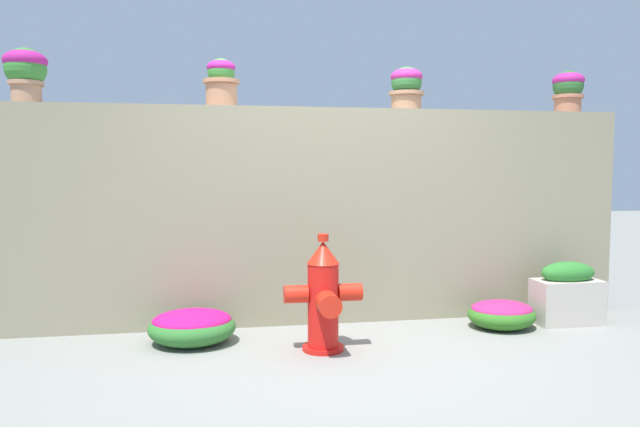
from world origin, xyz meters
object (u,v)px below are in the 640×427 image
at_px(potted_plant_0, 26,70).
at_px(flower_bush_right, 192,325).
at_px(potted_plant_1, 221,81).
at_px(potted_plant_3, 568,89).
at_px(fire_hydrant, 324,298).
at_px(potted_plant_2, 406,86).
at_px(planter_box, 567,294).
at_px(flower_bush_left, 502,313).

height_order(potted_plant_0, flower_bush_right, potted_plant_0).
bearing_deg(flower_bush_right, potted_plant_1, 64.99).
distance_m(potted_plant_3, fire_hydrant, 2.98).
xyz_separation_m(potted_plant_2, potted_plant_3, (1.48, -0.04, 0.01)).
distance_m(fire_hydrant, flower_bush_right, 1.00).
height_order(potted_plant_1, potted_plant_2, potted_plant_1).
bearing_deg(flower_bush_right, fire_hydrant, -20.44).
xyz_separation_m(fire_hydrant, planter_box, (2.09, 0.37, -0.13)).
bearing_deg(fire_hydrant, potted_plant_2, 45.86).
xyz_separation_m(flower_bush_left, flower_bush_right, (-2.41, -0.00, 0.01)).
height_order(potted_plant_1, flower_bush_left, potted_plant_1).
bearing_deg(fire_hydrant, flower_bush_left, 12.73).
bearing_deg(potted_plant_0, potted_plant_1, -0.87).
relative_size(potted_plant_1, potted_plant_3, 1.02).
bearing_deg(potted_plant_1, flower_bush_right, -115.01).
relative_size(potted_plant_3, flower_bush_right, 0.59).
bearing_deg(flower_bush_right, potted_plant_0, 156.54).
relative_size(potted_plant_1, flower_bush_right, 0.60).
relative_size(fire_hydrant, flower_bush_right, 1.30).
height_order(potted_plant_0, planter_box, potted_plant_0).
xyz_separation_m(potted_plant_0, planter_box, (4.22, -0.49, -1.76)).
distance_m(flower_bush_right, planter_box, 3.00).
bearing_deg(potted_plant_1, fire_hydrant, -51.53).
xyz_separation_m(potted_plant_3, flower_bush_left, (-0.85, -0.53, -1.85)).
bearing_deg(fire_hydrant, potted_plant_0, 157.81).
bearing_deg(potted_plant_0, potted_plant_2, 0.75).
distance_m(potted_plant_1, potted_plant_2, 1.55).
xyz_separation_m(potted_plant_2, flower_bush_right, (-1.79, -0.57, -1.83)).
relative_size(potted_plant_1, potted_plant_2, 1.02).
height_order(potted_plant_3, flower_bush_right, potted_plant_3).
bearing_deg(planter_box, potted_plant_1, 170.29).
bearing_deg(flower_bush_left, potted_plant_0, 171.74).
xyz_separation_m(potted_plant_2, planter_box, (1.21, -0.53, -1.72)).
xyz_separation_m(potted_plant_3, fire_hydrant, (-2.36, -0.87, -1.60)).
bearing_deg(potted_plant_1, potted_plant_0, 179.13).
bearing_deg(planter_box, potted_plant_2, 156.24).
height_order(potted_plant_3, planter_box, potted_plant_3).
height_order(fire_hydrant, planter_box, fire_hydrant).
height_order(potted_plant_0, potted_plant_2, potted_plant_0).
bearing_deg(potted_plant_1, planter_box, -9.71).
bearing_deg(flower_bush_right, planter_box, 0.64).
relative_size(potted_plant_3, fire_hydrant, 0.46).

